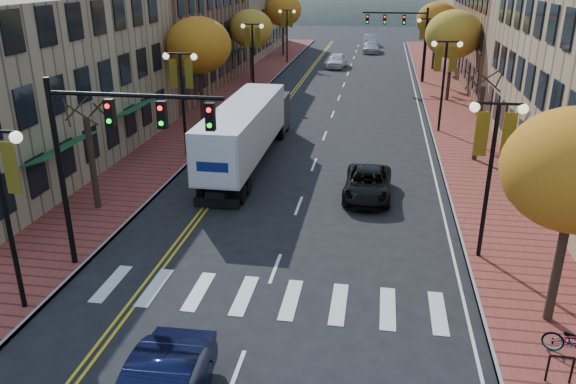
% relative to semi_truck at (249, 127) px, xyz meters
% --- Properties ---
extents(ground, '(200.00, 200.00, 0.00)m').
position_rel_semi_truck_xyz_m(ground, '(3.67, -15.74, -2.12)').
color(ground, black).
rests_on(ground, ground).
extents(sidewalk_left, '(4.00, 85.00, 0.15)m').
position_rel_semi_truck_xyz_m(sidewalk_left, '(-5.33, 16.76, -2.05)').
color(sidewalk_left, brown).
rests_on(sidewalk_left, ground).
extents(sidewalk_right, '(4.00, 85.00, 0.15)m').
position_rel_semi_truck_xyz_m(sidewalk_right, '(12.67, 16.76, -2.05)').
color(sidewalk_right, brown).
rests_on(sidewalk_right, ground).
extents(building_left_mid, '(12.00, 24.00, 11.00)m').
position_rel_semi_truck_xyz_m(building_left_mid, '(-13.33, 20.26, 3.38)').
color(building_left_mid, brown).
rests_on(building_left_mid, ground).
extents(building_left_far, '(12.00, 26.00, 9.50)m').
position_rel_semi_truck_xyz_m(building_left_far, '(-13.33, 45.26, 2.63)').
color(building_left_far, '#9E8966').
rests_on(building_left_far, ground).
extents(building_right_mid, '(15.00, 24.00, 10.00)m').
position_rel_semi_truck_xyz_m(building_right_mid, '(22.17, 26.26, 2.88)').
color(building_right_mid, brown).
rests_on(building_right_mid, ground).
extents(building_right_far, '(15.00, 20.00, 11.00)m').
position_rel_semi_truck_xyz_m(building_right_far, '(22.17, 48.26, 3.38)').
color(building_right_far, '#9E8966').
rests_on(building_right_far, ground).
extents(tree_left_a, '(0.28, 0.28, 4.20)m').
position_rel_semi_truck_xyz_m(tree_left_a, '(-5.33, -7.74, 0.13)').
color(tree_left_a, '#382619').
rests_on(tree_left_a, sidewalk_left).
extents(tree_left_b, '(4.48, 4.48, 7.21)m').
position_rel_semi_truck_xyz_m(tree_left_b, '(-5.33, 8.26, 3.32)').
color(tree_left_b, '#382619').
rests_on(tree_left_b, sidewalk_left).
extents(tree_left_c, '(4.16, 4.16, 6.69)m').
position_rel_semi_truck_xyz_m(tree_left_c, '(-5.33, 24.26, 2.93)').
color(tree_left_c, '#382619').
rests_on(tree_left_c, sidewalk_left).
extents(tree_left_d, '(4.61, 4.61, 7.42)m').
position_rel_semi_truck_xyz_m(tree_left_d, '(-5.33, 42.26, 3.48)').
color(tree_left_d, '#382619').
rests_on(tree_left_d, sidewalk_left).
extents(tree_right_b, '(0.28, 0.28, 4.20)m').
position_rel_semi_truck_xyz_m(tree_right_b, '(12.67, 2.26, 0.13)').
color(tree_right_b, '#382619').
rests_on(tree_right_b, sidewalk_right).
extents(tree_right_c, '(4.48, 4.48, 7.21)m').
position_rel_semi_truck_xyz_m(tree_right_c, '(12.67, 18.26, 3.32)').
color(tree_right_c, '#382619').
rests_on(tree_right_c, sidewalk_right).
extents(tree_right_d, '(4.35, 4.35, 7.00)m').
position_rel_semi_truck_xyz_m(tree_right_d, '(12.67, 34.26, 3.17)').
color(tree_right_d, '#382619').
rests_on(tree_right_d, sidewalk_right).
extents(lamp_left_a, '(1.96, 0.36, 6.05)m').
position_rel_semi_truck_xyz_m(lamp_left_a, '(-3.83, -15.74, 2.17)').
color(lamp_left_a, black).
rests_on(lamp_left_a, ground).
extents(lamp_left_b, '(1.96, 0.36, 6.05)m').
position_rel_semi_truck_xyz_m(lamp_left_b, '(-3.83, 0.26, 2.17)').
color(lamp_left_b, black).
rests_on(lamp_left_b, ground).
extents(lamp_left_c, '(1.96, 0.36, 6.05)m').
position_rel_semi_truck_xyz_m(lamp_left_c, '(-3.83, 18.26, 2.17)').
color(lamp_left_c, black).
rests_on(lamp_left_c, ground).
extents(lamp_left_d, '(1.96, 0.36, 6.05)m').
position_rel_semi_truck_xyz_m(lamp_left_d, '(-3.83, 36.26, 2.17)').
color(lamp_left_d, black).
rests_on(lamp_left_d, ground).
extents(lamp_right_a, '(1.96, 0.36, 6.05)m').
position_rel_semi_truck_xyz_m(lamp_right_a, '(11.17, -9.74, 2.17)').
color(lamp_right_a, black).
rests_on(lamp_right_a, ground).
extents(lamp_right_b, '(1.96, 0.36, 6.05)m').
position_rel_semi_truck_xyz_m(lamp_right_b, '(11.17, 8.26, 2.17)').
color(lamp_right_b, black).
rests_on(lamp_right_b, ground).
extents(lamp_right_c, '(1.96, 0.36, 6.05)m').
position_rel_semi_truck_xyz_m(lamp_right_c, '(11.17, 26.26, 2.17)').
color(lamp_right_c, black).
rests_on(lamp_right_c, ground).
extents(traffic_mast_near, '(6.10, 0.35, 7.00)m').
position_rel_semi_truck_xyz_m(traffic_mast_near, '(-1.81, -12.74, 2.80)').
color(traffic_mast_near, black).
rests_on(traffic_mast_near, ground).
extents(traffic_mast_far, '(6.10, 0.34, 7.00)m').
position_rel_semi_truck_xyz_m(traffic_mast_far, '(9.14, 26.26, 2.80)').
color(traffic_mast_far, black).
rests_on(traffic_mast_far, ground).
extents(semi_truck, '(2.37, 14.53, 3.63)m').
position_rel_semi_truck_xyz_m(semi_truck, '(0.00, 0.00, 0.00)').
color(semi_truck, black).
rests_on(semi_truck, ground).
extents(black_suv, '(2.27, 4.83, 1.33)m').
position_rel_semi_truck_xyz_m(black_suv, '(6.79, -4.08, -1.46)').
color(black_suv, black).
rests_on(black_suv, ground).
extents(car_far_white, '(2.30, 4.76, 1.57)m').
position_rel_semi_truck_xyz_m(car_far_white, '(2.18, 34.36, -1.34)').
color(car_far_white, white).
rests_on(car_far_white, ground).
extents(car_far_silver, '(2.15, 5.12, 1.48)m').
position_rel_semi_truck_xyz_m(car_far_silver, '(5.69, 47.40, -1.38)').
color(car_far_silver, '#ACADB4').
rests_on(car_far_silver, ground).
extents(car_far_oncoming, '(2.11, 4.91, 1.57)m').
position_rel_semi_truck_xyz_m(car_far_oncoming, '(5.24, 55.33, -1.34)').
color(car_far_oncoming, '#9D9BA3').
rests_on(car_far_oncoming, ground).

